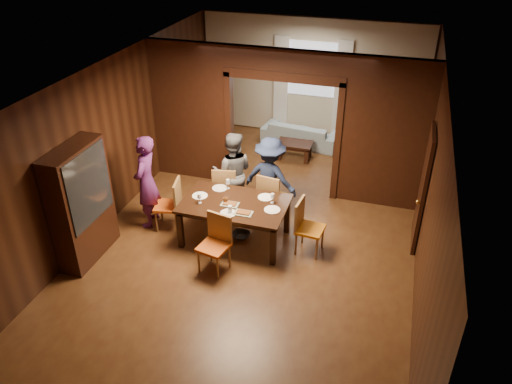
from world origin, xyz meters
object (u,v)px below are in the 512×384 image
(person_purple, at_px, (146,182))
(person_navy, at_px, (270,178))
(dining_table, at_px, (235,221))
(coffee_table, at_px, (294,151))
(sofa, at_px, (301,133))
(chair_far_l, at_px, (226,188))
(hutch, at_px, (81,204))
(person_grey, at_px, (233,172))
(chair_right, at_px, (310,228))
(chair_left, at_px, (167,204))
(chair_far_r, at_px, (272,196))
(chair_near, at_px, (214,245))

(person_purple, bearing_deg, person_navy, 107.53)
(dining_table, relative_size, coffee_table, 2.25)
(sofa, relative_size, coffee_table, 2.33)
(dining_table, relative_size, chair_far_l, 1.86)
(sofa, relative_size, hutch, 0.93)
(chair_far_l, distance_m, hutch, 2.68)
(person_purple, bearing_deg, person_grey, 117.40)
(person_grey, bearing_deg, dining_table, 96.34)
(person_navy, xyz_separation_m, chair_right, (0.96, -0.93, -0.30))
(coffee_table, distance_m, chair_far_l, 2.66)
(chair_left, bearing_deg, sofa, 148.44)
(person_grey, bearing_deg, chair_far_l, 17.34)
(person_navy, bearing_deg, person_purple, 35.36)
(sofa, xyz_separation_m, dining_table, (-0.24, -4.23, 0.11))
(person_grey, xyz_separation_m, chair_left, (-0.93, -0.93, -0.32))
(coffee_table, bearing_deg, chair_far_r, -86.45)
(person_grey, distance_m, chair_left, 1.35)
(sofa, xyz_separation_m, chair_left, (-1.53, -4.22, 0.21))
(coffee_table, relative_size, chair_far_r, 0.82)
(person_grey, relative_size, coffee_table, 2.00)
(person_grey, distance_m, hutch, 2.77)
(person_navy, bearing_deg, chair_right, 146.57)
(chair_near, bearing_deg, chair_left, 155.47)
(person_navy, height_order, sofa, person_navy)
(coffee_table, relative_size, chair_near, 0.82)
(person_purple, relative_size, person_grey, 1.09)
(person_purple, distance_m, hutch, 1.28)
(coffee_table, distance_m, hutch, 5.22)
(sofa, bearing_deg, chair_near, 94.10)
(sofa, xyz_separation_m, chair_far_r, (0.19, -3.38, 0.21))
(person_grey, height_order, hutch, hutch)
(chair_far_r, relative_size, chair_near, 1.00)
(person_purple, height_order, coffee_table, person_purple)
(hutch, bearing_deg, person_navy, 39.15)
(dining_table, bearing_deg, chair_near, -93.17)
(person_purple, relative_size, chair_far_r, 1.80)
(dining_table, bearing_deg, hutch, -153.07)
(chair_right, bearing_deg, chair_far_l, 71.11)
(chair_far_r, bearing_deg, sofa, -78.35)
(person_purple, relative_size, hutch, 0.87)
(dining_table, relative_size, chair_far_r, 1.86)
(person_purple, relative_size, chair_near, 1.80)
(chair_near, distance_m, hutch, 2.23)
(person_grey, bearing_deg, person_navy, 167.77)
(hutch, bearing_deg, chair_far_r, 36.74)
(hutch, bearing_deg, chair_right, 18.19)
(chair_right, bearing_deg, person_grey, 67.51)
(chair_far_l, bearing_deg, chair_left, 33.57)
(hutch, bearing_deg, person_purple, 65.26)
(coffee_table, xyz_separation_m, hutch, (-2.48, -4.52, 0.80))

